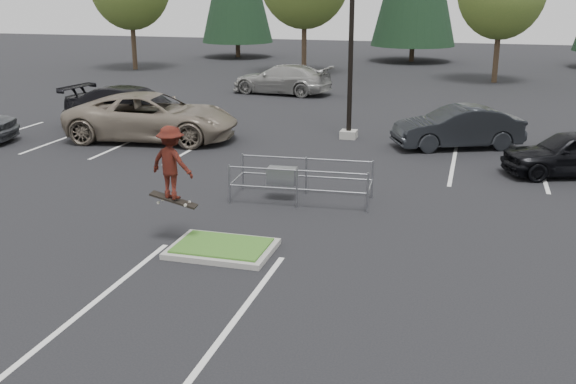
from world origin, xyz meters
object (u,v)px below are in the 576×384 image
(light_pole, at_px, (352,14))
(car_far_silver, at_px, (283,79))
(car_r_charc, at_px, (458,127))
(car_r_black, at_px, (573,153))
(skateboarder, at_px, (172,163))
(car_l_black, at_px, (134,109))
(cart_corral, at_px, (287,176))
(car_l_tan, at_px, (152,117))

(light_pole, bearing_deg, car_far_silver, 118.81)
(light_pole, distance_m, car_far_silver, 12.02)
(light_pole, xyz_separation_m, car_r_charc, (4.00, -0.50, -3.82))
(light_pole, relative_size, car_r_black, 2.48)
(skateboarder, bearing_deg, car_r_charc, -103.33)
(skateboarder, height_order, car_far_silver, skateboarder)
(car_r_charc, bearing_deg, light_pole, -120.74)
(car_l_black, distance_m, car_far_silver, 11.29)
(cart_corral, distance_m, car_r_charc, 8.60)
(skateboarder, height_order, car_r_black, skateboarder)
(cart_corral, bearing_deg, car_r_charc, 57.58)
(skateboarder, relative_size, car_far_silver, 0.34)
(cart_corral, height_order, car_far_silver, car_far_silver)
(cart_corral, xyz_separation_m, car_l_tan, (-6.83, 5.75, 0.22))
(light_pole, height_order, cart_corral, light_pole)
(car_far_silver, bearing_deg, car_l_black, -7.97)
(car_l_black, bearing_deg, skateboarder, -141.44)
(cart_corral, bearing_deg, car_r_black, 28.02)
(cart_corral, height_order, car_r_black, car_r_black)
(light_pole, bearing_deg, cart_corral, -91.23)
(cart_corral, xyz_separation_m, car_far_silver, (-5.33, 18.02, 0.12))
(cart_corral, relative_size, car_l_tan, 0.60)
(cart_corral, height_order, car_l_tan, car_l_tan)
(skateboarder, bearing_deg, car_l_tan, -47.35)
(skateboarder, distance_m, car_far_silver, 22.13)
(car_r_black, bearing_deg, car_r_charc, -147.79)
(cart_corral, bearing_deg, car_l_black, 135.96)
(cart_corral, distance_m, car_l_black, 10.97)
(car_l_black, relative_size, car_r_black, 1.46)
(skateboarder, bearing_deg, car_far_silver, -66.61)
(car_l_tan, distance_m, car_far_silver, 12.37)
(car_l_black, bearing_deg, car_r_charc, -81.67)
(light_pole, xyz_separation_m, cart_corral, (-0.17, -8.02, -3.90))
(skateboarder, distance_m, car_r_charc, 12.68)
(light_pole, relative_size, skateboarder, 5.57)
(cart_corral, xyz_separation_m, skateboarder, (-1.53, -3.75, 1.19))
(car_l_black, distance_m, car_r_black, 16.19)
(car_r_black, height_order, car_far_silver, car_far_silver)
(cart_corral, distance_m, car_r_black, 8.99)
(car_r_charc, bearing_deg, cart_corral, -52.62)
(light_pole, height_order, car_far_silver, light_pole)
(car_l_tan, bearing_deg, car_far_silver, -13.85)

